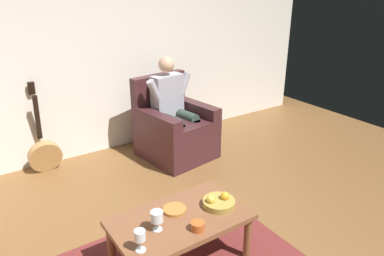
{
  "coord_description": "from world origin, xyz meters",
  "views": [
    {
      "loc": [
        1.39,
        1.54,
        2.04
      ],
      "look_at": [
        -0.38,
        -1.11,
        0.75
      ],
      "focal_mm": 33.89,
      "sensor_mm": 36.0,
      "label": 1
    }
  ],
  "objects": [
    {
      "name": "armchair",
      "position": [
        -0.72,
        -2.02,
        0.34
      ],
      "size": [
        0.87,
        0.9,
        0.98
      ],
      "rotation": [
        0.0,
        0.0,
        0.15
      ],
      "color": "#3D1E21",
      "rests_on": "ground"
    },
    {
      "name": "guitar",
      "position": [
        0.73,
        -2.49,
        0.22
      ],
      "size": [
        0.36,
        0.25,
        1.03
      ],
      "color": "#AC7B47",
      "rests_on": "ground"
    },
    {
      "name": "wall_back",
      "position": [
        0.0,
        -2.69,
        1.33
      ],
      "size": [
        6.69,
        0.06,
        2.66
      ],
      "primitive_type": "cube",
      "color": "silver",
      "rests_on": "ground"
    },
    {
      "name": "wine_glass_far",
      "position": [
        0.43,
        -0.34,
        0.51
      ],
      "size": [
        0.09,
        0.09,
        0.15
      ],
      "color": "silver",
      "rests_on": "coffee_table"
    },
    {
      "name": "person_seated",
      "position": [
        -0.71,
        -2.03,
        0.66
      ],
      "size": [
        0.65,
        0.58,
        1.23
      ],
      "rotation": [
        0.0,
        0.0,
        0.15
      ],
      "color": "#9E9CA9",
      "rests_on": "ground"
    },
    {
      "name": "wine_glass_near",
      "position": [
        0.62,
        -0.22,
        0.52
      ],
      "size": [
        0.07,
        0.07,
        0.15
      ],
      "color": "silver",
      "rests_on": "coffee_table"
    },
    {
      "name": "decorative_dish",
      "position": [
        0.21,
        -0.47,
        0.42
      ],
      "size": [
        0.18,
        0.18,
        0.02
      ],
      "primitive_type": "cylinder",
      "color": "#A86D30",
      "rests_on": "coffee_table"
    },
    {
      "name": "fruit_bowl",
      "position": [
        -0.11,
        -0.34,
        0.44
      ],
      "size": [
        0.25,
        0.25,
        0.11
      ],
      "color": "#A2873C",
      "rests_on": "coffee_table"
    },
    {
      "name": "candle_jar",
      "position": [
        0.19,
        -0.19,
        0.44
      ],
      "size": [
        0.1,
        0.1,
        0.06
      ],
      "primitive_type": "cylinder",
      "color": "#B35323",
      "rests_on": "coffee_table"
    },
    {
      "name": "coffee_table",
      "position": [
        0.22,
        -0.38,
        0.35
      ],
      "size": [
        1.02,
        0.61,
        0.41
      ],
      "rotation": [
        0.0,
        0.0,
        0.01
      ],
      "color": "brown",
      "rests_on": "ground"
    }
  ]
}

